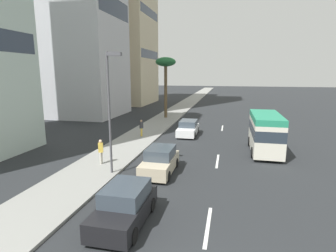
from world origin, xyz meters
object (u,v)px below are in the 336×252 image
(street_lamp, at_px, (110,101))
(car_lead, at_px, (188,128))
(minibus_fourth, at_px, (265,132))
(palm_tree, at_px, (166,65))
(car_third, at_px, (125,206))
(pedestrian_mid_block, at_px, (141,127))
(pedestrian_near_lamp, at_px, (101,151))
(car_second, at_px, (160,161))

(street_lamp, bearing_deg, car_lead, -13.75)
(minibus_fourth, xyz_separation_m, palm_tree, (14.54, 11.73, 5.68))
(car_third, height_order, pedestrian_mid_block, pedestrian_mid_block)
(street_lamp, bearing_deg, pedestrian_mid_block, 8.04)
(pedestrian_mid_block, bearing_deg, minibus_fourth, -73.58)
(pedestrian_near_lamp, height_order, street_lamp, street_lamp)
(car_second, relative_size, pedestrian_mid_block, 2.45)
(car_lead, xyz_separation_m, street_lamp, (-12.18, 2.98, 3.97))
(minibus_fourth, bearing_deg, palm_tree, 38.89)
(minibus_fourth, relative_size, pedestrian_near_lamp, 3.49)
(pedestrian_near_lamp, xyz_separation_m, palm_tree, (20.55, 0.20, 6.29))
(car_second, distance_m, car_third, 6.18)
(car_second, height_order, palm_tree, palm_tree)
(pedestrian_near_lamp, bearing_deg, palm_tree, 69.97)
(pedestrian_near_lamp, height_order, pedestrian_mid_block, pedestrian_near_lamp)
(minibus_fourth, bearing_deg, car_third, 150.23)
(car_third, height_order, palm_tree, palm_tree)
(car_second, bearing_deg, car_third, 0.25)
(minibus_fourth, distance_m, pedestrian_near_lamp, 13.01)
(pedestrian_near_lamp, bearing_deg, car_lead, 46.71)
(car_third, distance_m, pedestrian_mid_block, 15.75)
(minibus_fourth, bearing_deg, car_second, 131.44)
(car_lead, relative_size, minibus_fourth, 0.73)
(car_third, bearing_deg, minibus_fourth, 150.23)
(minibus_fourth, xyz_separation_m, street_lamp, (-7.42, 10.01, 2.99))
(pedestrian_mid_block, xyz_separation_m, street_lamp, (-10.04, -1.42, 3.64))
(street_lamp, bearing_deg, minibus_fourth, -53.45)
(car_lead, xyz_separation_m, minibus_fourth, (-4.76, -7.03, 0.99))
(car_second, distance_m, pedestrian_mid_block, 9.93)
(car_second, bearing_deg, pedestrian_mid_block, -154.78)
(car_second, height_order, street_lamp, street_lamp)
(pedestrian_mid_block, bearing_deg, car_third, -134.97)
(street_lamp, bearing_deg, car_third, -151.01)
(car_third, bearing_deg, pedestrian_mid_block, -164.32)
(car_second, bearing_deg, pedestrian_near_lamp, -94.57)
(car_lead, height_order, street_lamp, street_lamp)
(car_lead, xyz_separation_m, car_second, (-11.11, 0.17, 0.04))
(car_lead, distance_m, pedestrian_mid_block, 4.90)
(car_lead, relative_size, palm_tree, 0.52)
(car_third, bearing_deg, pedestrian_near_lamp, -146.27)
(street_lamp, bearing_deg, pedestrian_near_lamp, 47.21)
(palm_tree, bearing_deg, pedestrian_near_lamp, -179.45)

